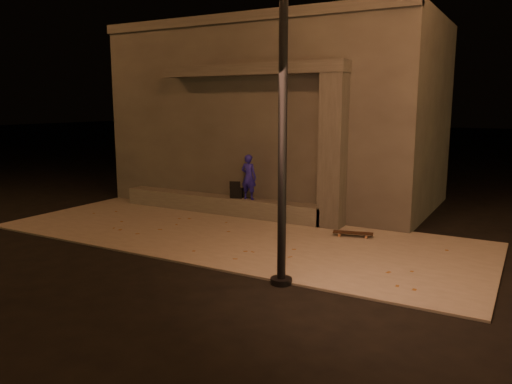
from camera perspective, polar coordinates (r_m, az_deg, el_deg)
The scene contains 10 objects.
ground at distance 9.79m, azimuth -8.98°, elevation -7.57°, with size 120.00×120.00×0.00m, color black.
sidewalk at distance 11.35m, azimuth -2.71°, elevation -4.88°, with size 11.00×4.40×0.04m, color slate.
building at distance 15.38m, azimuth 3.00°, elevation 8.78°, with size 9.00×5.10×5.22m.
ledge at distance 13.52m, azimuth -4.18°, elevation -1.40°, with size 6.00×0.55×0.45m, color #4D4A46.
column at distance 11.84m, azimuth 8.80°, elevation 4.59°, with size 0.55×0.55×3.60m, color #393634.
canopy at distance 12.80m, azimuth -0.40°, elevation 13.80°, with size 5.00×0.70×0.28m, color #393634.
skateboarder at distance 12.90m, azimuth -0.84°, elevation 1.74°, with size 0.43×0.28×1.17m, color #1B168F.
backpack at distance 13.16m, azimuth -2.21°, elevation -0.01°, with size 0.36×0.29×0.45m.
skateboard at distance 11.28m, azimuth 11.02°, elevation -4.63°, with size 0.90×0.42×0.10m.
street_lamp_0 at distance 7.93m, azimuth 3.15°, elevation 16.30°, with size 0.36×0.36×6.67m.
Camera 1 is at (5.83, -7.29, 2.94)m, focal length 35.00 mm.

